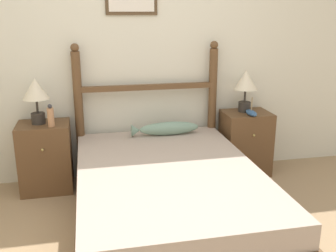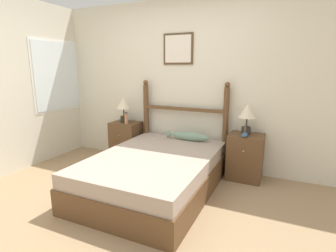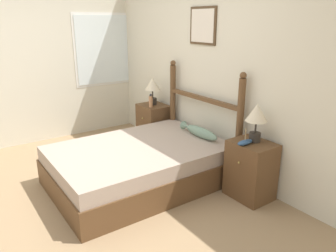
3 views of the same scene
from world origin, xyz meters
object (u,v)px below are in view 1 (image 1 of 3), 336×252
(fish_pillow, at_px, (166,129))
(bed, at_px, (168,196))
(nightstand_right, at_px, (245,143))
(bottle, at_px, (51,116))
(table_lamp_right, at_px, (246,83))
(model_boat, at_px, (251,113))
(nightstand_left, at_px, (46,157))
(table_lamp_left, at_px, (36,93))

(fish_pillow, bearing_deg, bed, -100.22)
(nightstand_right, xyz_separation_m, bottle, (-1.88, -0.10, 0.41))
(table_lamp_right, distance_m, bottle, 1.88)
(nightstand_right, bearing_deg, model_boat, -93.65)
(nightstand_right, bearing_deg, bed, -139.79)
(nightstand_left, bearing_deg, bed, -40.21)
(fish_pillow, bearing_deg, bottle, -176.29)
(nightstand_left, bearing_deg, fish_pillow, -1.57)
(bottle, bearing_deg, table_lamp_right, 4.20)
(table_lamp_left, height_order, bottle, table_lamp_left)
(nightstand_left, xyz_separation_m, fish_pillow, (1.13, -0.03, 0.21))
(table_lamp_right, xyz_separation_m, model_boat, (0.01, -0.16, -0.26))
(nightstand_right, bearing_deg, table_lamp_right, 112.20)
(table_lamp_right, bearing_deg, nightstand_left, -178.87)
(table_lamp_left, distance_m, model_boat, 2.01)
(model_boat, bearing_deg, bed, -143.89)
(model_boat, bearing_deg, bottle, 179.35)
(bottle, relative_size, fish_pillow, 0.31)
(bed, height_order, nightstand_left, nightstand_left)
(nightstand_left, distance_m, table_lamp_right, 2.04)
(nightstand_left, height_order, fish_pillow, nightstand_left)
(table_lamp_right, xyz_separation_m, bottle, (-1.87, -0.14, -0.19))
(bed, distance_m, fish_pillow, 0.87)
(table_lamp_left, height_order, model_boat, table_lamp_left)
(nightstand_left, relative_size, table_lamp_right, 1.55)
(table_lamp_left, height_order, table_lamp_right, same)
(table_lamp_right, bearing_deg, model_boat, -87.05)
(bed, bearing_deg, nightstand_right, 40.21)
(nightstand_right, distance_m, table_lamp_right, 0.61)
(table_lamp_right, distance_m, model_boat, 0.30)
(table_lamp_left, bearing_deg, bed, -39.64)
(bottle, height_order, model_boat, bottle)
(table_lamp_left, bearing_deg, table_lamp_right, 0.78)
(nightstand_left, xyz_separation_m, table_lamp_left, (-0.03, 0.01, 0.61))
(bed, xyz_separation_m, bottle, (-0.90, 0.73, 0.50))
(nightstand_right, height_order, fish_pillow, nightstand_right)
(nightstand_right, xyz_separation_m, table_lamp_right, (-0.02, 0.04, 0.61))
(table_lamp_right, xyz_separation_m, fish_pillow, (-0.82, -0.07, -0.39))
(nightstand_right, relative_size, model_boat, 3.13)
(table_lamp_left, height_order, fish_pillow, table_lamp_left)
(bed, height_order, model_boat, model_boat)
(model_boat, bearing_deg, fish_pillow, 173.91)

